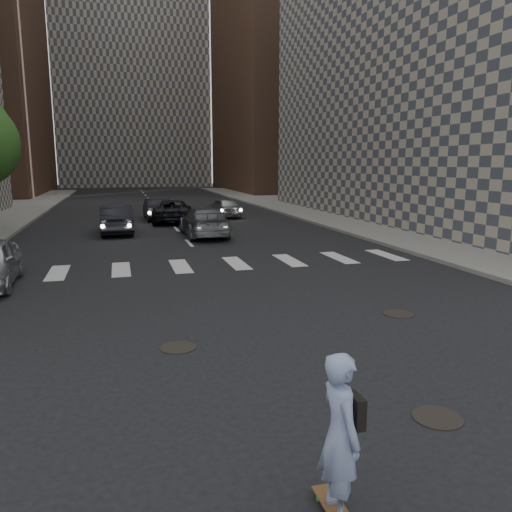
{
  "coord_description": "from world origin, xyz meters",
  "views": [
    {
      "loc": [
        -2.99,
        -8.06,
        3.54
      ],
      "look_at": [
        0.2,
        3.47,
        1.3
      ],
      "focal_mm": 35.0,
      "sensor_mm": 36.0,
      "label": 1
    }
  ],
  "objects_px": {
    "traffic_car_d": "(224,207)",
    "traffic_car_e": "(157,209)",
    "skateboarder": "(341,435)",
    "traffic_car_c": "(173,211)",
    "traffic_car_a": "(116,219)",
    "traffic_car_b": "(204,222)"
  },
  "relations": [
    {
      "from": "skateboarder",
      "to": "traffic_car_e",
      "type": "distance_m",
      "value": 28.0
    },
    {
      "from": "traffic_car_b",
      "to": "traffic_car_d",
      "type": "height_order",
      "value": "traffic_car_b"
    },
    {
      "from": "traffic_car_d",
      "to": "traffic_car_b",
      "type": "bearing_deg",
      "value": 65.02
    },
    {
      "from": "traffic_car_d",
      "to": "traffic_car_e",
      "type": "bearing_deg",
      "value": -2.9
    },
    {
      "from": "skateboarder",
      "to": "traffic_car_c",
      "type": "relative_size",
      "value": 0.36
    },
    {
      "from": "skateboarder",
      "to": "traffic_car_a",
      "type": "distance_m",
      "value": 22.17
    },
    {
      "from": "traffic_car_a",
      "to": "traffic_car_e",
      "type": "xyz_separation_m",
      "value": [
        2.49,
        5.93,
        -0.04
      ]
    },
    {
      "from": "traffic_car_c",
      "to": "traffic_car_e",
      "type": "xyz_separation_m",
      "value": [
        -0.8,
        1.79,
        0.01
      ]
    },
    {
      "from": "traffic_car_a",
      "to": "traffic_car_d",
      "type": "relative_size",
      "value": 1.15
    },
    {
      "from": "traffic_car_c",
      "to": "traffic_car_d",
      "type": "xyz_separation_m",
      "value": [
        3.6,
        2.09,
        -0.03
      ]
    },
    {
      "from": "traffic_car_a",
      "to": "traffic_car_b",
      "type": "bearing_deg",
      "value": 151.11
    },
    {
      "from": "traffic_car_b",
      "to": "traffic_car_e",
      "type": "height_order",
      "value": "traffic_car_b"
    },
    {
      "from": "traffic_car_b",
      "to": "traffic_car_c",
      "type": "xyz_separation_m",
      "value": [
        -0.86,
        6.26,
        -0.03
      ]
    },
    {
      "from": "traffic_car_a",
      "to": "traffic_car_e",
      "type": "relative_size",
      "value": 1.05
    },
    {
      "from": "traffic_car_d",
      "to": "skateboarder",
      "type": "bearing_deg",
      "value": 73.62
    },
    {
      "from": "traffic_car_d",
      "to": "traffic_car_c",
      "type": "bearing_deg",
      "value": 23.26
    },
    {
      "from": "traffic_car_a",
      "to": "traffic_car_e",
      "type": "distance_m",
      "value": 6.43
    },
    {
      "from": "traffic_car_b",
      "to": "traffic_car_d",
      "type": "xyz_separation_m",
      "value": [
        2.74,
        8.35,
        -0.06
      ]
    },
    {
      "from": "traffic_car_c",
      "to": "traffic_car_a",
      "type": "bearing_deg",
      "value": 58.56
    },
    {
      "from": "traffic_car_b",
      "to": "traffic_car_d",
      "type": "relative_size",
      "value": 1.28
    },
    {
      "from": "traffic_car_b",
      "to": "skateboarder",
      "type": "bearing_deg",
      "value": 83.93
    },
    {
      "from": "traffic_car_d",
      "to": "traffic_car_a",
      "type": "bearing_deg",
      "value": 35.3
    }
  ]
}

